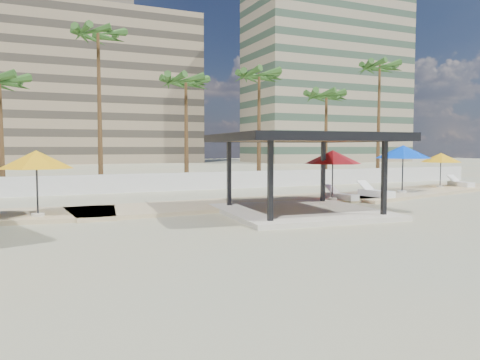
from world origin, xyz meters
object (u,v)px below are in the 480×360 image
at_px(umbrella_c, 333,157).
at_px(lounger_c, 341,196).
at_px(lounger_b, 375,193).
at_px(lounger_d, 460,184).
at_px(pavilion_central, 301,166).

distance_m(umbrella_c, lounger_c, 2.13).
relative_size(umbrella_c, lounger_b, 1.48).
xyz_separation_m(lounger_c, lounger_d, (12.70, 3.40, 0.01)).
bearing_deg(lounger_c, pavilion_central, 112.33).
xyz_separation_m(pavilion_central, lounger_d, (16.85, 6.10, -1.72)).
xyz_separation_m(umbrella_c, lounger_b, (3.22, 0.45, -2.02)).
bearing_deg(umbrella_c, lounger_d, 14.52).
relative_size(pavilion_central, lounger_b, 3.25).
bearing_deg(lounger_d, lounger_c, 110.35).
bearing_deg(pavilion_central, lounger_d, 24.94).
bearing_deg(umbrella_c, pavilion_central, -143.19).
bearing_deg(pavilion_central, lounger_b, 29.65).
xyz_separation_m(pavilion_central, lounger_b, (6.77, 3.10, -1.70)).
distance_m(pavilion_central, lounger_c, 5.24).
xyz_separation_m(lounger_b, lounger_c, (-2.62, -0.40, -0.02)).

